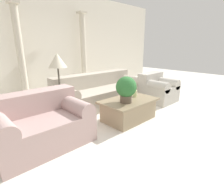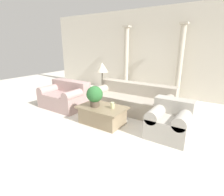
{
  "view_description": "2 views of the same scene",
  "coord_description": "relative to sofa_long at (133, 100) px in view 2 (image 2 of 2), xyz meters",
  "views": [
    {
      "loc": [
        -2.58,
        -2.66,
        1.51
      ],
      "look_at": [
        -0.18,
        -0.15,
        0.46
      ],
      "focal_mm": 28.0,
      "sensor_mm": 36.0,
      "label": 1
    },
    {
      "loc": [
        2.47,
        -3.66,
        1.91
      ],
      "look_at": [
        0.21,
        -0.23,
        0.64
      ],
      "focal_mm": 28.0,
      "sensor_mm": 36.0,
      "label": 2
    }
  ],
  "objects": [
    {
      "name": "ground_plane",
      "position": [
        -0.27,
        -0.78,
        -0.33
      ],
      "size": [
        16.0,
        16.0,
        0.0
      ],
      "primitive_type": "plane",
      "color": "silver"
    },
    {
      "name": "wall_back",
      "position": [
        -0.27,
        2.15,
        1.27
      ],
      "size": [
        10.0,
        0.06,
        3.2
      ],
      "color": "silver",
      "rests_on": "ground_plane"
    },
    {
      "name": "sofa_long",
      "position": [
        0.0,
        0.0,
        0.0
      ],
      "size": [
        2.4,
        0.95,
        0.8
      ],
      "color": "#ADA393",
      "rests_on": "ground_plane"
    },
    {
      "name": "loveseat",
      "position": [
        -1.92,
        -0.86,
        0.01
      ],
      "size": [
        1.39,
        0.95,
        0.8
      ],
      "color": "#B59692",
      "rests_on": "ground_plane"
    },
    {
      "name": "coffee_table",
      "position": [
        -0.22,
        -1.21,
        -0.11
      ],
      "size": [
        1.17,
        0.74,
        0.44
      ],
      "color": "#998466",
      "rests_on": "ground_plane"
    },
    {
      "name": "potted_plant",
      "position": [
        -0.39,
        -1.28,
        0.39
      ],
      "size": [
        0.4,
        0.4,
        0.51
      ],
      "color": "brown",
      "rests_on": "coffee_table"
    },
    {
      "name": "pillar_candle",
      "position": [
        0.04,
        -1.15,
        0.18
      ],
      "size": [
        0.1,
        0.1,
        0.15
      ],
      "color": "beige",
      "rests_on": "coffee_table"
    },
    {
      "name": "floor_lamp",
      "position": [
        -1.11,
        0.01,
        0.82
      ],
      "size": [
        0.38,
        0.38,
        1.36
      ],
      "color": "#4C473D",
      "rests_on": "ground_plane"
    },
    {
      "name": "column_left",
      "position": [
        -1.26,
        1.83,
        0.99
      ],
      "size": [
        0.26,
        0.26,
        2.58
      ],
      "color": "beige",
      "rests_on": "ground_plane"
    },
    {
      "name": "column_right",
      "position": [
        0.82,
        1.83,
        0.99
      ],
      "size": [
        0.26,
        0.26,
        2.58
      ],
      "color": "beige",
      "rests_on": "ground_plane"
    },
    {
      "name": "armchair",
      "position": [
        1.35,
        -0.89,
        0.02
      ],
      "size": [
        0.83,
        0.86,
        0.77
      ],
      "color": "#B7B2A8",
      "rests_on": "ground_plane"
    }
  ]
}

